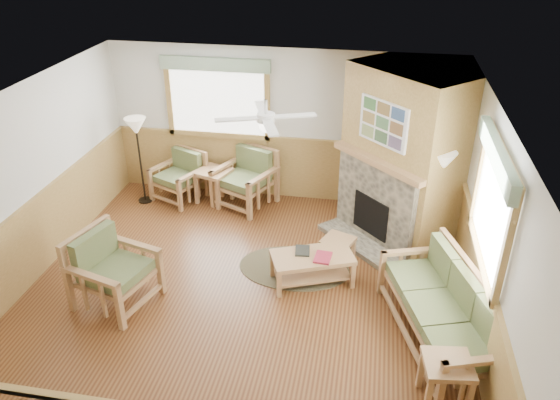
% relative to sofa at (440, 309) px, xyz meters
% --- Properties ---
extents(floor, '(6.00, 6.00, 0.01)m').
position_rel_sofa_xyz_m(floor, '(-2.55, 0.44, -0.49)').
color(floor, brown).
rests_on(floor, ground).
extents(ceiling, '(6.00, 6.00, 0.01)m').
position_rel_sofa_xyz_m(ceiling, '(-2.55, 0.44, 2.22)').
color(ceiling, white).
rests_on(ceiling, floor).
extents(wall_back, '(6.00, 0.02, 2.70)m').
position_rel_sofa_xyz_m(wall_back, '(-2.55, 3.44, 0.87)').
color(wall_back, silver).
rests_on(wall_back, floor).
extents(wall_front, '(6.00, 0.02, 2.70)m').
position_rel_sofa_xyz_m(wall_front, '(-2.55, -2.56, 0.87)').
color(wall_front, silver).
rests_on(wall_front, floor).
extents(wall_left, '(0.02, 6.00, 2.70)m').
position_rel_sofa_xyz_m(wall_left, '(-5.55, 0.44, 0.87)').
color(wall_left, silver).
rests_on(wall_left, floor).
extents(wall_right, '(0.02, 6.00, 2.70)m').
position_rel_sofa_xyz_m(wall_right, '(0.45, 0.44, 0.87)').
color(wall_right, silver).
rests_on(wall_right, floor).
extents(wainscot, '(6.00, 6.00, 1.10)m').
position_rel_sofa_xyz_m(wainscot, '(-2.55, 0.44, 0.07)').
color(wainscot, '#9E7C40').
rests_on(wainscot, floor).
extents(fireplace, '(3.11, 3.11, 2.70)m').
position_rel_sofa_xyz_m(fireplace, '(-0.50, 2.49, 0.87)').
color(fireplace, '#9E7C40').
rests_on(fireplace, floor).
extents(window_back, '(1.90, 0.16, 1.50)m').
position_rel_sofa_xyz_m(window_back, '(-3.65, 3.40, 2.05)').
color(window_back, white).
rests_on(window_back, wall_back).
extents(window_right, '(0.16, 1.90, 1.50)m').
position_rel_sofa_xyz_m(window_right, '(0.41, 0.24, 2.05)').
color(window_right, white).
rests_on(window_right, wall_right).
extents(ceiling_fan, '(1.59, 1.59, 0.36)m').
position_rel_sofa_xyz_m(ceiling_fan, '(-2.25, 0.74, 2.18)').
color(ceiling_fan, white).
rests_on(ceiling_fan, ceiling).
extents(sofa, '(2.25, 1.47, 0.96)m').
position_rel_sofa_xyz_m(sofa, '(0.00, 0.00, 0.00)').
color(sofa, '#A3784C').
rests_on(sofa, floor).
extents(armchair_back_left, '(1.03, 1.03, 0.87)m').
position_rel_sofa_xyz_m(armchair_back_left, '(-4.34, 2.99, -0.04)').
color(armchair_back_left, '#A3784C').
rests_on(armchair_back_left, floor).
extents(armchair_back_right, '(1.18, 1.18, 1.00)m').
position_rel_sofa_xyz_m(armchair_back_right, '(-3.11, 2.98, 0.02)').
color(armchair_back_right, '#A3784C').
rests_on(armchair_back_right, floor).
extents(armchair_left, '(1.12, 1.12, 1.01)m').
position_rel_sofa_xyz_m(armchair_left, '(-4.16, 0.02, 0.03)').
color(armchair_left, '#A3784C').
rests_on(armchair_left, floor).
extents(coffee_table, '(1.26, 0.95, 0.45)m').
position_rel_sofa_xyz_m(coffee_table, '(-1.65, 0.91, -0.25)').
color(coffee_table, '#A3784C').
rests_on(coffee_table, floor).
extents(end_table_chairs, '(0.69, 0.68, 0.61)m').
position_rel_sofa_xyz_m(end_table_chairs, '(-3.68, 2.99, -0.17)').
color(end_table_chairs, '#A3784C').
rests_on(end_table_chairs, floor).
extents(end_table_sofa, '(0.56, 0.54, 0.56)m').
position_rel_sofa_xyz_m(end_table_sofa, '(0.00, -0.95, -0.20)').
color(end_table_sofa, '#A3784C').
rests_on(end_table_sofa, floor).
extents(footstool, '(0.56, 0.56, 0.37)m').
position_rel_sofa_xyz_m(footstool, '(-1.34, 1.50, -0.29)').
color(footstool, '#A3784C').
rests_on(footstool, floor).
extents(braided_rug, '(1.67, 1.67, 0.01)m').
position_rel_sofa_xyz_m(braided_rug, '(-1.95, 1.19, -0.47)').
color(braided_rug, '#4D462F').
rests_on(braided_rug, floor).
extents(floor_lamp_left, '(0.42, 0.42, 1.59)m').
position_rel_sofa_xyz_m(floor_lamp_left, '(-4.92, 2.77, 0.31)').
color(floor_lamp_left, black).
rests_on(floor_lamp_left, floor).
extents(floor_lamp_right, '(0.43, 0.43, 1.76)m').
position_rel_sofa_xyz_m(floor_lamp_right, '(0.00, 1.81, 0.40)').
color(floor_lamp_right, black).
rests_on(floor_lamp_right, floor).
extents(book_red, '(0.24, 0.32, 0.03)m').
position_rel_sofa_xyz_m(book_red, '(-1.50, 0.86, 0.00)').
color(book_red, maroon).
rests_on(book_red, coffee_table).
extents(book_dark, '(0.23, 0.29, 0.03)m').
position_rel_sofa_xyz_m(book_dark, '(-1.80, 0.98, -0.00)').
color(book_dark, black).
rests_on(book_dark, coffee_table).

